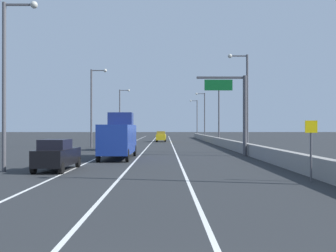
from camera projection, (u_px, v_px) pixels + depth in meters
ground_plane at (163, 143)px, 68.85m from camera, size 320.00×320.00×0.00m
lane_stripe_left at (126, 145)px, 59.81m from camera, size 0.16×130.00×0.00m
lane_stripe_center at (149, 145)px, 59.83m from camera, size 0.16×130.00×0.00m
lane_stripe_right at (172, 145)px, 59.86m from camera, size 0.16×130.00×0.00m
jersey_barrier_right at (236, 146)px, 44.92m from camera, size 0.60×120.00×1.10m
overhead_sign_gantry at (237, 105)px, 36.89m from camera, size 4.68×0.36×7.50m
speed_advisory_sign at (311, 146)px, 19.38m from camera, size 0.60×0.11×3.00m
lamp_post_right_second at (245, 96)px, 41.11m from camera, size 2.14×0.44×10.30m
lamp_post_right_third at (217, 107)px, 64.17m from camera, size 2.14×0.44×10.30m
lamp_post_right_fourth at (203, 113)px, 87.22m from camera, size 2.14×0.44×10.30m
lamp_post_right_fifth at (196, 116)px, 110.27m from camera, size 2.14×0.44×10.30m
lamp_post_left_near at (8, 74)px, 23.92m from camera, size 2.14×0.44×10.30m
lamp_post_left_mid at (93, 103)px, 51.58m from camera, size 2.14×0.44×10.30m
lamp_post_left_far at (121, 111)px, 79.25m from camera, size 2.14×0.44×10.30m
car_yellow_0 at (161, 137)px, 73.31m from camera, size 1.91×4.10×1.96m
car_blue_1 at (107, 141)px, 46.71m from camera, size 1.87×4.06×2.10m
car_black_2 at (57, 155)px, 24.45m from camera, size 1.94×4.84×1.94m
box_truck at (118, 137)px, 33.74m from camera, size 2.55×7.95×3.98m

